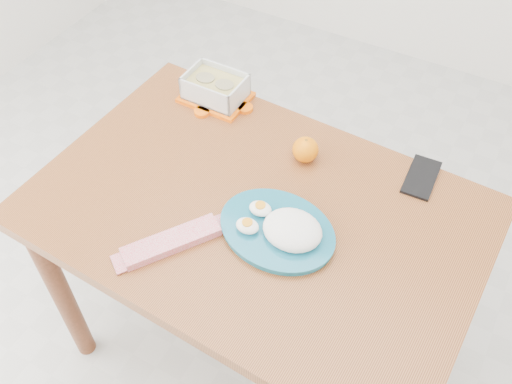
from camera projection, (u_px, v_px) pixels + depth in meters
The scene contains 7 objects.
ground at pixel (238, 292), 2.13m from camera, with size 3.50×3.50×0.00m, color #B7B7B2.
dining_table at pixel (256, 234), 1.51m from camera, with size 1.15×0.80×0.75m.
food_container at pixel (215, 88), 1.68m from camera, with size 0.20×0.15×0.08m.
orange_fruit at pixel (305, 150), 1.52m from camera, with size 0.07×0.07×0.07m, color orange.
rice_plate at pixel (282, 228), 1.35m from camera, with size 0.32×0.32×0.08m.
candy_bar at pixel (171, 242), 1.34m from camera, with size 0.24×0.06×0.02m, color red.
smartphone at pixel (421, 177), 1.49m from camera, with size 0.07×0.15×0.01m, color black.
Camera 1 is at (0.60, -0.95, 1.85)m, focal length 40.00 mm.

